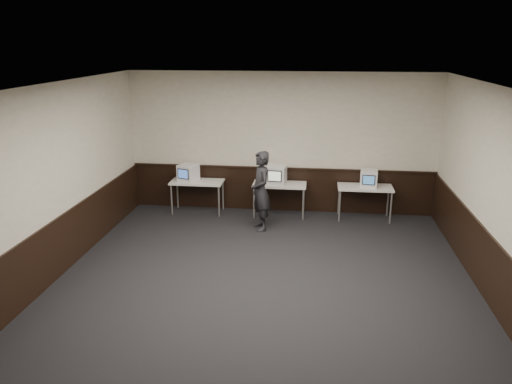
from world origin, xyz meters
The scene contains 17 objects.
floor centered at (0.00, 0.00, 0.00)m, with size 8.00×8.00×0.00m, color black.
ceiling centered at (0.00, 0.00, 3.20)m, with size 8.00×8.00×0.00m, color white.
back_wall centered at (0.00, 4.00, 1.60)m, with size 7.00×7.00×0.00m, color beige.
front_wall centered at (0.00, -4.00, 1.60)m, with size 7.00×7.00×0.00m, color beige.
left_wall centered at (-3.50, 0.00, 1.60)m, with size 8.00×8.00×0.00m, color beige.
right_wall centered at (3.50, 0.00, 1.60)m, with size 8.00×8.00×0.00m, color beige.
wainscot_back centered at (0.00, 3.98, 0.50)m, with size 6.98×0.04×1.00m, color black.
wainscot_left centered at (-3.48, 0.00, 0.50)m, with size 0.04×7.98×1.00m, color black.
wainscot_right centered at (3.48, 0.00, 0.50)m, with size 0.04×7.98×1.00m, color black.
wainscot_rail centered at (0.00, 3.96, 1.02)m, with size 6.98×0.06×0.04m, color black.
desk_left centered at (-1.90, 3.60, 0.68)m, with size 1.20×0.60×0.75m.
desk_center centered at (0.00, 3.60, 0.68)m, with size 1.20×0.60×0.75m.
desk_right centered at (1.90, 3.60, 0.68)m, with size 1.20×0.60×0.75m.
emac_left centered at (-2.10, 3.59, 0.94)m, with size 0.50×0.51×0.39m.
emac_center centered at (-0.07, 3.60, 0.96)m, with size 0.47×0.49×0.42m.
emac_right centered at (1.97, 3.61, 0.93)m, with size 0.41×0.43×0.37m.
person centered at (-0.32, 2.69, 0.84)m, with size 0.61×0.40×1.68m, color black.
Camera 1 is at (0.77, -7.18, 3.85)m, focal length 35.00 mm.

